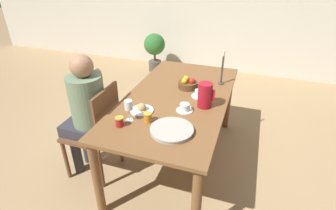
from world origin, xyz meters
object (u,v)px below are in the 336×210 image
Objects in this scene: person_seated at (86,107)px; serving_tray at (172,130)px; teacup_across at (199,94)px; potted_plant at (155,48)px; chair_person_side at (97,130)px; candlestick_tall at (222,71)px; wine_glass_water at (128,106)px; red_pitcher at (205,95)px; bread_plate at (142,109)px; fruit_bowl at (188,84)px; jam_jar_red at (148,117)px; jam_jar_amber at (120,121)px; teacup_near_person at (185,108)px.

person_seated is 3.74× the size of serving_tray.
potted_plant is (-1.30, 2.19, -0.34)m from teacup_across.
chair_person_side is 0.23m from person_seated.
wine_glass_water is at bearing -121.64° from candlestick_tall.
red_pitcher reaches higher than chair_person_side.
serving_tray is at bearing -101.20° from person_seated.
bread_plate is 0.92m from candlestick_tall.
fruit_bowl is at bearing -49.25° from chair_person_side.
bread_plate is (-0.38, -0.41, -0.01)m from teacup_across.
fruit_bowl reaches higher than teacup_across.
red_pitcher is 0.20m from teacup_across.
person_seated is 0.65m from jam_jar_red.
jam_jar_amber is (-0.45, -0.66, 0.01)m from teacup_across.
fruit_bowl is (-0.09, 0.43, 0.02)m from teacup_near_person.
candlestick_tall is at bearing 66.99° from teacup_across.
chair_person_side is 0.83m from serving_tray.
chair_person_side is 4.92× the size of fruit_bowl.
red_pitcher is 1.55× the size of teacup_near_person.
person_seated reaches higher than red_pitcher.
serving_tray reaches higher than potted_plant.
jam_jar_amber is 1.16m from candlestick_tall.
potted_plant is at bearing 109.53° from bread_plate.
chair_person_side is at bearing -139.25° from fruit_bowl.
jam_jar_amber is 1.00× the size of jam_jar_red.
wine_glass_water is 0.25× the size of potted_plant.
teacup_near_person is 1.83× the size of jam_jar_amber.
person_seated is 1.32m from candlestick_tall.
candlestick_tall reaches higher than fruit_bowl.
teacup_near_person is at bearing 43.17° from jam_jar_amber.
person_seated is at bearing 154.39° from jam_jar_amber.
fruit_bowl is (0.24, 0.55, 0.02)m from bread_plate.
chair_person_side is 12.13× the size of jam_jar_red.
wine_glass_water is 0.37m from serving_tray.
candlestick_tall reaches higher than red_pitcher.
wine_glass_water is at bearing 173.73° from serving_tray.
wine_glass_water reaches higher than bread_plate.
serving_tray is (-0.14, -0.44, -0.09)m from red_pitcher.
jam_jar_red is at bearing -115.62° from candlestick_tall.
red_pitcher is 2.85× the size of jam_jar_amber.
wine_glass_water is (0.49, -0.13, 0.17)m from person_seated.
bread_plate is 0.28× the size of potted_plant.
serving_tray is 0.46× the size of potted_plant.
teacup_across is 0.56m from bread_plate.
chair_person_side reaches higher than potted_plant.
bread_plate is at bearing -113.40° from fruit_bowl.
person_seated is at bearing 168.80° from serving_tray.
jam_jar_red is at bearing -50.32° from bread_plate.
potted_plant is at bearing 110.66° from jam_jar_red.
candlestick_tall is 0.49× the size of potted_plant.
wine_glass_water reaches higher than jam_jar_amber.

